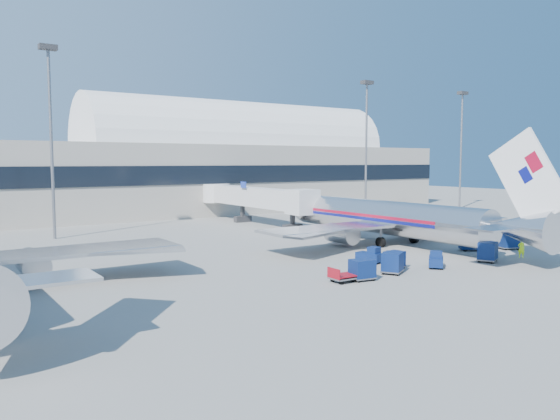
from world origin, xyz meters
TOP-DOWN VIEW (x-y plane):
  - ground at (0.00, 0.00)m, footprint 260.00×260.00m
  - terminal at (-13.60, 55.96)m, footprint 170.00×28.15m
  - airliner_main at (10.00, 4.51)m, footprint 32.00×37.26m
  - jetbridge_near at (7.60, 30.81)m, footprint 4.40×27.50m
  - mast_west at (-20.00, 30.00)m, footprint 2.00×1.20m
  - mast_east at (30.00, 30.00)m, footprint 2.00×1.20m
  - mast_far_east at (55.00, 30.00)m, footprint 2.00×1.20m
  - barrier_near at (18.00, 2.00)m, footprint 3.00×0.55m
  - barrier_mid at (21.30, 2.00)m, footprint 3.00×0.55m
  - barrier_far at (24.60, 2.00)m, footprint 3.00×0.55m
  - tug_lead at (3.24, -7.36)m, footprint 2.55×2.40m
  - tug_right at (13.48, -3.35)m, footprint 2.65×2.38m
  - tug_left at (0.17, -2.45)m, footprint 1.67×2.49m
  - cart_train_a at (-0.08, -5.68)m, footprint 1.92×1.59m
  - cart_train_b at (-1.61, -6.96)m, footprint 2.47×2.30m
  - cart_train_c at (-5.44, -7.47)m, footprint 2.01×1.64m
  - cart_solo_near at (9.48, -8.10)m, footprint 2.50×2.26m
  - cart_solo_far at (17.54, -4.98)m, footprint 2.34×2.07m
  - cart_open_red at (-6.96, -7.17)m, footprint 2.21×1.59m
  - ramp_worker at (14.02, -8.60)m, footprint 0.77×0.73m

SIDE VIEW (x-z plane):
  - ground at x=0.00m, z-range 0.00..0.00m
  - cart_open_red at x=-6.96m, z-range 0.13..0.71m
  - barrier_near at x=18.00m, z-range 0.00..0.90m
  - barrier_mid at x=21.30m, z-range 0.00..0.90m
  - barrier_far at x=24.60m, z-range 0.00..0.90m
  - tug_left at x=0.17m, z-range -0.07..1.42m
  - tug_lead at x=3.24m, z-range -0.07..1.46m
  - tug_right at x=13.48m, z-range -0.07..1.50m
  - cart_train_a at x=-0.08m, z-range 0.05..1.57m
  - cart_train_c at x=-5.44m, z-range 0.05..1.68m
  - ramp_worker at x=14.02m, z-range 0.00..1.77m
  - cart_solo_far at x=17.54m, z-range 0.06..1.77m
  - cart_train_b at x=-1.61m, z-range 0.06..1.80m
  - cart_solo_near at x=9.48m, z-range 0.06..1.86m
  - airliner_main at x=10.00m, z-range -3.11..8.96m
  - jetbridge_near at x=7.60m, z-range 0.80..7.05m
  - terminal at x=-13.60m, z-range -2.98..18.02m
  - mast_west at x=-20.00m, z-range 3.49..26.09m
  - mast_east at x=30.00m, z-range 3.49..26.09m
  - mast_far_east at x=55.00m, z-range 3.49..26.09m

